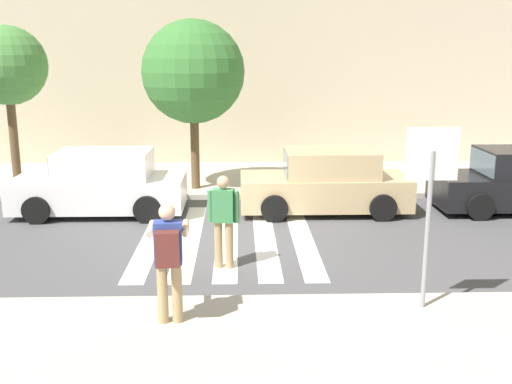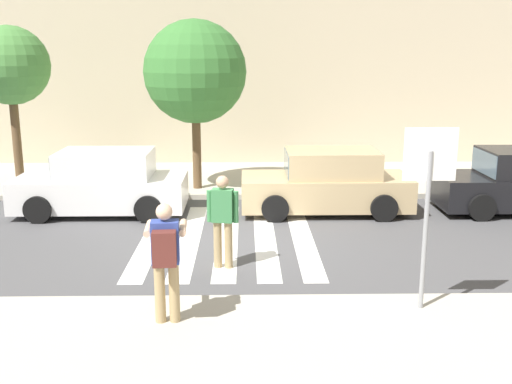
# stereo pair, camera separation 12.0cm
# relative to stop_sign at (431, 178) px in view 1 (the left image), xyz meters

# --- Properties ---
(ground_plane) EXTENTS (120.00, 120.00, 0.00)m
(ground_plane) POSITION_rel_stop_sign_xyz_m (-3.00, 3.71, -2.11)
(ground_plane) COLOR #4C4C4F
(sidewalk_far) EXTENTS (60.00, 4.80, 0.14)m
(sidewalk_far) POSITION_rel_stop_sign_xyz_m (-3.00, 9.71, -2.04)
(sidewalk_far) COLOR #B2AD9E
(sidewalk_far) RESTS_ON ground
(building_facade_far) EXTENTS (56.00, 4.00, 6.20)m
(building_facade_far) POSITION_rel_stop_sign_xyz_m (-3.00, 14.11, 0.99)
(building_facade_far) COLOR beige
(building_facade_far) RESTS_ON ground
(crosswalk_stripe_0) EXTENTS (0.44, 5.20, 0.01)m
(crosswalk_stripe_0) POSITION_rel_stop_sign_xyz_m (-4.60, 3.91, -2.11)
(crosswalk_stripe_0) COLOR silver
(crosswalk_stripe_0) RESTS_ON ground
(crosswalk_stripe_1) EXTENTS (0.44, 5.20, 0.01)m
(crosswalk_stripe_1) POSITION_rel_stop_sign_xyz_m (-3.80, 3.91, -2.11)
(crosswalk_stripe_1) COLOR silver
(crosswalk_stripe_1) RESTS_ON ground
(crosswalk_stripe_2) EXTENTS (0.44, 5.20, 0.01)m
(crosswalk_stripe_2) POSITION_rel_stop_sign_xyz_m (-3.00, 3.91, -2.11)
(crosswalk_stripe_2) COLOR silver
(crosswalk_stripe_2) RESTS_ON ground
(crosswalk_stripe_3) EXTENTS (0.44, 5.20, 0.01)m
(crosswalk_stripe_3) POSITION_rel_stop_sign_xyz_m (-2.20, 3.91, -2.11)
(crosswalk_stripe_3) COLOR silver
(crosswalk_stripe_3) RESTS_ON ground
(crosswalk_stripe_4) EXTENTS (0.44, 5.20, 0.01)m
(crosswalk_stripe_4) POSITION_rel_stop_sign_xyz_m (-1.40, 3.91, -2.11)
(crosswalk_stripe_4) COLOR silver
(crosswalk_stripe_4) RESTS_ON ground
(stop_sign) EXTENTS (0.76, 0.08, 2.70)m
(stop_sign) POSITION_rel_stop_sign_xyz_m (0.00, 0.00, 0.00)
(stop_sign) COLOR gray
(stop_sign) RESTS_ON sidewalk_near
(photographer_with_backpack) EXTENTS (0.62, 0.87, 1.72)m
(photographer_with_backpack) POSITION_rel_stop_sign_xyz_m (-3.72, -0.44, -0.94)
(photographer_with_backpack) COLOR tan
(photographer_with_backpack) RESTS_ON sidewalk_near
(pedestrian_crossing) EXTENTS (0.57, 0.30, 1.72)m
(pedestrian_crossing) POSITION_rel_stop_sign_xyz_m (-3.03, 2.12, -1.14)
(pedestrian_crossing) COLOR tan
(pedestrian_crossing) RESTS_ON ground
(parked_car_white) EXTENTS (4.10, 1.92, 1.55)m
(parked_car_white) POSITION_rel_stop_sign_xyz_m (-6.10, 6.01, -1.38)
(parked_car_white) COLOR white
(parked_car_white) RESTS_ON ground
(parked_car_tan) EXTENTS (4.10, 1.92, 1.55)m
(parked_car_tan) POSITION_rel_stop_sign_xyz_m (-0.61, 6.01, -1.38)
(parked_car_tan) COLOR tan
(parked_car_tan) RESTS_ON ground
(street_tree_west) EXTENTS (2.16, 2.16, 4.45)m
(street_tree_west) POSITION_rel_stop_sign_xyz_m (-9.06, 8.57, 1.37)
(street_tree_west) COLOR brown
(street_tree_west) RESTS_ON sidewalk_far
(street_tree_center) EXTENTS (2.78, 2.78, 4.60)m
(street_tree_center) POSITION_rel_stop_sign_xyz_m (-3.96, 8.14, 1.22)
(street_tree_center) COLOR brown
(street_tree_center) RESTS_ON sidewalk_far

